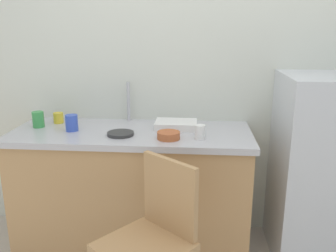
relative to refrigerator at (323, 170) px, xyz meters
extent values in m
cube|color=silver|center=(-0.96, 0.34, 0.65)|extent=(4.80, 0.10, 2.55)
cube|color=tan|center=(-1.27, -0.01, -0.21)|extent=(1.55, 0.60, 0.82)
cube|color=#B7B7BC|center=(-1.27, -0.01, 0.22)|extent=(1.59, 0.64, 0.04)
cylinder|color=#B7B7BC|center=(-1.33, 0.24, 0.38)|extent=(0.02, 0.02, 0.29)
cube|color=silver|center=(0.00, 0.00, 0.00)|extent=(0.60, 0.59, 1.24)
cube|color=tan|center=(-1.09, -0.74, -0.15)|extent=(0.56, 0.56, 0.04)
cube|color=tan|center=(-0.97, -0.59, 0.07)|extent=(0.30, 0.25, 0.40)
cube|color=white|center=(-0.98, 0.07, 0.27)|extent=(0.28, 0.20, 0.05)
cylinder|color=#B25B33|center=(-1.01, -0.17, 0.26)|extent=(0.14, 0.14, 0.05)
cylinder|color=#2D2D2D|center=(-1.32, -0.12, 0.25)|extent=(0.17, 0.17, 0.02)
cylinder|color=white|center=(-0.82, -0.15, 0.28)|extent=(0.07, 0.07, 0.09)
cylinder|color=blue|center=(-1.66, -0.05, 0.29)|extent=(0.08, 0.08, 0.11)
cylinder|color=yellow|center=(-1.82, 0.14, 0.28)|extent=(0.07, 0.07, 0.07)
cylinder|color=green|center=(-1.92, 0.02, 0.29)|extent=(0.08, 0.08, 0.11)
camera|label=1|loc=(-0.84, -2.28, 0.92)|focal=38.48mm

